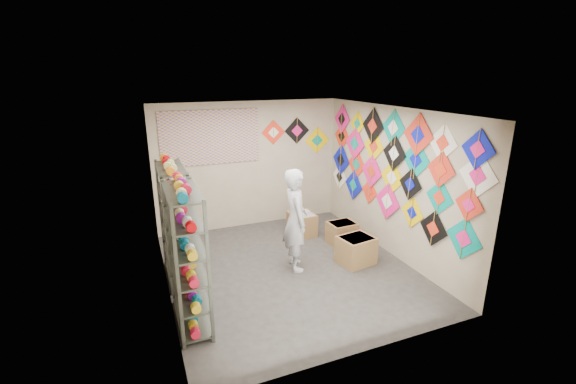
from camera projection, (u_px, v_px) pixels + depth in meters
name	position (u px, v px, depth m)	size (l,w,h in m)	color
ground	(289.00, 269.00, 6.66)	(4.50, 4.50, 0.00)	#332F2C
room_walls	(289.00, 177.00, 6.17)	(4.50, 4.50, 4.50)	#B7A78C
shelf_rack_front	(187.00, 258.00, 4.99)	(0.40, 1.10, 1.90)	#4C5147
shelf_rack_back	(176.00, 224.00, 6.14)	(0.40, 1.10, 1.90)	#4C5147
string_spools	(180.00, 233.00, 5.54)	(0.12, 2.36, 0.12)	red
kite_wall_display	(389.00, 165.00, 6.94)	(0.05, 4.31, 2.06)	#008A7C
back_wall_kites	(298.00, 135.00, 8.47)	(1.62, 0.02, 0.84)	red
poster	(211.00, 137.00, 7.75)	(2.00, 0.01, 1.10)	#6F4BA3
shopkeeper	(296.00, 220.00, 6.47)	(0.52, 0.70, 1.77)	silver
carton_a	(356.00, 250.00, 6.81)	(0.59, 0.49, 0.49)	#986C42
carton_b	(342.00, 233.00, 7.62)	(0.53, 0.43, 0.43)	#986C42
carton_c	(302.00, 224.00, 8.01)	(0.49, 0.54, 0.47)	#986C42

